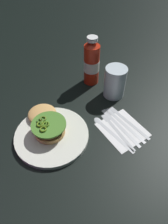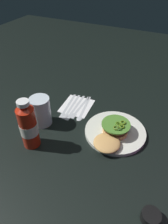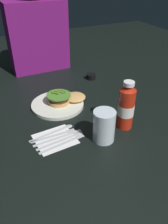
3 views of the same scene
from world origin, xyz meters
The scene contains 13 objects.
ground_plane centered at (0.00, 0.00, 0.00)m, with size 3.00×3.00×0.00m, color black.
dinner_plate centered at (-0.08, 0.07, 0.01)m, with size 0.26×0.26×0.02m, color silver.
burger_sandwich centered at (-0.04, 0.07, 0.04)m, with size 0.20×0.12×0.05m.
ketchup_bottle centered at (0.13, -0.22, 0.10)m, with size 0.07×0.07×0.21m.
water_glass centered at (0.00, -0.25, 0.07)m, with size 0.09×0.09×0.13m, color silver.
condiment_cup centered at (0.22, 0.27, 0.02)m, with size 0.06×0.06×0.03m, color black.
napkin centered at (-0.18, -0.17, 0.00)m, with size 0.16×0.14×0.00m, color white.
butter_knife centered at (-0.15, -0.21, 0.00)m, with size 0.20×0.04×0.00m.
table_knife centered at (-0.15, -0.19, 0.00)m, with size 0.20×0.04×0.00m.
steak_knife centered at (-0.15, -0.17, 0.00)m, with size 0.21×0.03×0.00m.
fork_utensil centered at (-0.16, -0.15, 0.00)m, with size 0.19×0.02×0.00m.
spoon_utensil centered at (-0.15, -0.12, 0.00)m, with size 0.20×0.05×0.00m.
diner_person centered at (-0.01, 0.57, 0.25)m, with size 0.36×0.17×0.57m.
Camera 3 is at (-0.38, -0.85, 0.60)m, focal length 36.36 mm.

